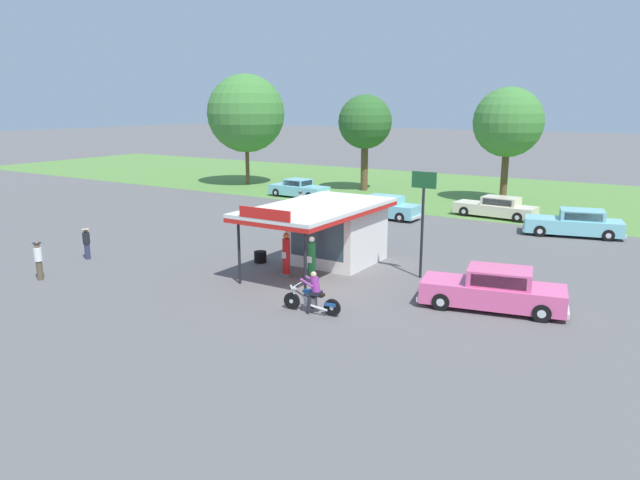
# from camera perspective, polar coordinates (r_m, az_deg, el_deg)

# --- Properties ---
(ground_plane) EXTENTS (300.00, 300.00, 0.00)m
(ground_plane) POSITION_cam_1_polar(r_m,az_deg,el_deg) (24.13, 0.12, -4.95)
(ground_plane) COLOR #5B5959
(grass_verge_strip) EXTENTS (120.00, 24.00, 0.01)m
(grass_verge_strip) POSITION_cam_1_polar(r_m,az_deg,el_deg) (51.45, 18.25, 4.13)
(grass_verge_strip) COLOR #56843D
(grass_verge_strip) RESTS_ON ground
(service_station_kiosk) EXTENTS (4.26, 7.85, 3.48)m
(service_station_kiosk) POSITION_cam_1_polar(r_m,az_deg,el_deg) (27.75, 1.25, 1.23)
(service_station_kiosk) COLOR silver
(service_station_kiosk) RESTS_ON ground
(gas_pump_nearside) EXTENTS (0.44, 0.44, 1.97)m
(gas_pump_nearside) POSITION_cam_1_polar(r_m,az_deg,el_deg) (25.98, -3.31, -1.59)
(gas_pump_nearside) COLOR slate
(gas_pump_nearside) RESTS_ON ground
(gas_pump_offside) EXTENTS (0.44, 0.44, 1.96)m
(gas_pump_offside) POSITION_cam_1_polar(r_m,az_deg,el_deg) (25.24, -0.81, -2.02)
(gas_pump_offside) COLOR slate
(gas_pump_offside) RESTS_ON ground
(motorcycle_with_rider) EXTENTS (2.30, 0.70, 1.58)m
(motorcycle_with_rider) POSITION_cam_1_polar(r_m,az_deg,el_deg) (21.46, -0.73, -5.46)
(motorcycle_with_rider) COLOR black
(motorcycle_with_rider) RESTS_ON ground
(featured_classic_sedan) EXTENTS (5.59, 2.81, 1.59)m
(featured_classic_sedan) POSITION_cam_1_polar(r_m,az_deg,el_deg) (22.77, 16.57, -4.73)
(featured_classic_sedan) COLOR #E55993
(featured_classic_sedan) RESTS_ON ground
(parked_car_back_row_centre) EXTENTS (5.73, 3.04, 1.56)m
(parked_car_back_row_centre) POSITION_cam_1_polar(r_m,az_deg,el_deg) (36.93, 23.60, 1.47)
(parked_car_back_row_centre) COLOR #7AC6D1
(parked_car_back_row_centre) RESTS_ON ground
(parked_car_second_row_spare) EXTENTS (5.14, 1.88, 1.52)m
(parked_car_second_row_spare) POSITION_cam_1_polar(r_m,az_deg,el_deg) (39.43, 6.15, 3.18)
(parked_car_second_row_spare) COLOR #7AC6D1
(parked_car_second_row_spare) RESTS_ON ground
(parked_car_back_row_left) EXTENTS (5.23, 2.20, 1.47)m
(parked_car_back_row_left) POSITION_cam_1_polar(r_m,az_deg,el_deg) (48.14, -2.08, 5.01)
(parked_car_back_row_left) COLOR #7AC6D1
(parked_car_back_row_left) RESTS_ON ground
(parked_car_back_row_far_right) EXTENTS (5.68, 2.16, 1.43)m
(parked_car_back_row_far_right) POSITION_cam_1_polar(r_m,az_deg,el_deg) (41.10, 16.80, 3.02)
(parked_car_back_row_far_right) COLOR beige
(parked_car_back_row_far_right) RESTS_ON ground
(bystander_chatting_near_pumps) EXTENTS (0.36, 0.36, 1.66)m
(bystander_chatting_near_pumps) POSITION_cam_1_polar(r_m,az_deg,el_deg) (40.09, -1.93, 3.67)
(bystander_chatting_near_pumps) COLOR #2D3351
(bystander_chatting_near_pumps) RESTS_ON ground
(bystander_admiring_sedan) EXTENTS (0.34, 0.34, 1.54)m
(bystander_admiring_sedan) POSITION_cam_1_polar(r_m,az_deg,el_deg) (30.95, -21.82, -0.27)
(bystander_admiring_sedan) COLOR #2D3351
(bystander_admiring_sedan) RESTS_ON ground
(bystander_leaning_by_kiosk) EXTENTS (0.37, 0.37, 1.68)m
(bystander_leaning_by_kiosk) POSITION_cam_1_polar(r_m,az_deg,el_deg) (28.12, -25.77, -1.75)
(bystander_leaning_by_kiosk) COLOR brown
(bystander_leaning_by_kiosk) RESTS_ON ground
(tree_oak_far_left) EXTENTS (7.15, 7.15, 10.18)m
(tree_oak_far_left) POSITION_cam_1_polar(r_m,az_deg,el_deg) (55.55, -7.19, 12.02)
(tree_oak_far_left) COLOR brown
(tree_oak_far_left) RESTS_ON ground
(tree_oak_left) EXTENTS (5.24, 5.24, 8.75)m
(tree_oak_left) POSITION_cam_1_polar(r_m,az_deg,el_deg) (47.14, 17.89, 10.84)
(tree_oak_left) COLOR brown
(tree_oak_left) RESTS_ON ground
(tree_oak_far_right) EXTENTS (4.64, 4.64, 8.28)m
(tree_oak_far_right) POSITION_cam_1_polar(r_m,az_deg,el_deg) (51.53, 4.30, 11.26)
(tree_oak_far_right) COLOR brown
(tree_oak_far_right) RESTS_ON ground
(roadside_pole_sign) EXTENTS (1.10, 0.12, 4.69)m
(roadside_pole_sign) POSITION_cam_1_polar(r_m,az_deg,el_deg) (25.54, 10.02, 3.28)
(roadside_pole_sign) COLOR black
(roadside_pole_sign) RESTS_ON ground
(spare_tire_stack) EXTENTS (0.60, 0.60, 0.54)m
(spare_tire_stack) POSITION_cam_1_polar(r_m,az_deg,el_deg) (28.42, -5.85, -1.65)
(spare_tire_stack) COLOR black
(spare_tire_stack) RESTS_ON ground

